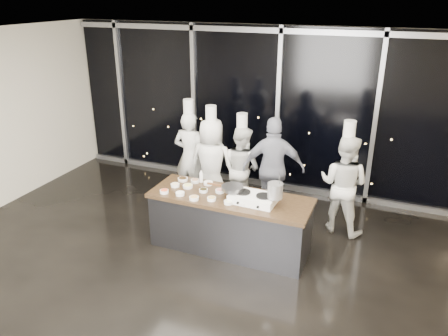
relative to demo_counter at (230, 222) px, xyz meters
The scene contains 14 objects.
ground 1.01m from the demo_counter, 90.00° to the right, with size 9.00×9.00×0.00m, color black.
room_shell 2.01m from the demo_counter, 78.94° to the right, with size 9.02×7.02×3.21m.
window_wall 2.78m from the demo_counter, 90.00° to the left, with size 8.90×0.11×3.20m.
demo_counter is the anchor object (origin of this frame).
stove 0.64m from the demo_counter, ahead, with size 0.68×0.45×0.14m.
frying_pan 0.62m from the demo_counter, 44.54° to the right, with size 0.58×0.34×0.06m.
stock_pot 1.00m from the demo_counter, ahead, with size 0.22×0.22×0.22m, color #A6A5A8.
prep_bowls 0.66m from the demo_counter, behind, with size 1.41×0.72×0.05m.
squeeze_bottle 0.89m from the demo_counter, 153.45° to the left, with size 0.06×0.06×0.21m.
chef_far_left 1.97m from the demo_counter, 134.83° to the left, with size 0.64×0.42×1.97m.
chef_left 1.49m from the demo_counter, 125.12° to the left, with size 0.87×0.61×1.94m.
chef_center 1.47m from the demo_counter, 103.44° to the left, with size 0.93×0.83×1.80m.
guest 1.39m from the demo_counter, 76.83° to the left, with size 1.15×0.72×1.82m.
chef_right 1.98m from the demo_counter, 39.50° to the left, with size 0.94×0.80×1.91m.
Camera 1 is at (2.16, -4.61, 3.76)m, focal length 35.00 mm.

